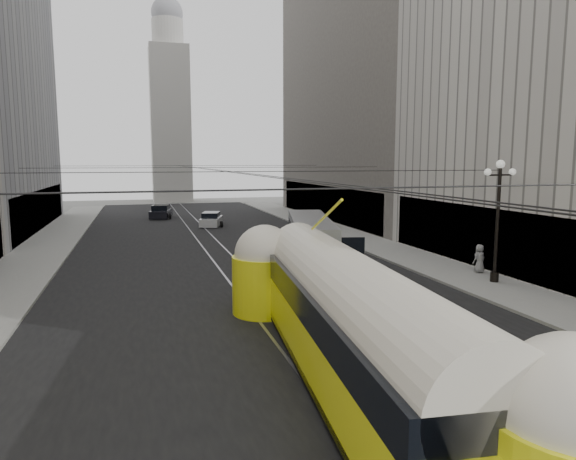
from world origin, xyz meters
TOP-DOWN VIEW (x-y plane):
  - road at (0.00, 32.50)m, footprint 20.00×85.00m
  - sidewalk_left at (-12.00, 36.00)m, footprint 4.00×72.00m
  - sidewalk_right at (12.00, 36.00)m, footprint 4.00×72.00m
  - rail_left at (-0.75, 32.50)m, footprint 0.12×85.00m
  - rail_right at (0.75, 32.50)m, footprint 0.12×85.00m
  - building_right_far at (20.00, 48.00)m, footprint 12.60×32.60m
  - distant_tower at (0.00, 80.00)m, footprint 6.00×6.00m
  - lamppost_right_mid at (12.60, 18.00)m, footprint 1.86×0.44m
  - catenary at (0.12, 31.49)m, footprint 25.00×72.00m
  - streetcar at (0.50, 9.10)m, footprint 4.23×17.51m
  - city_bus at (5.15, 26.20)m, footprint 5.02×11.65m
  - sedan_white_far at (1.63, 46.72)m, footprint 2.91×4.67m
  - sedan_dark_far at (-2.87, 55.43)m, footprint 2.86×5.06m
  - pedestrian_sidewalk_right at (13.23, 20.12)m, footprint 0.87×0.62m

SIDE VIEW (x-z plane):
  - road at x=0.00m, z-range -0.01..0.01m
  - rail_left at x=-0.75m, z-range -0.02..0.02m
  - rail_right at x=0.75m, z-range -0.02..0.02m
  - sidewalk_left at x=-12.00m, z-range 0.00..0.15m
  - sidewalk_right at x=12.00m, z-range 0.00..0.15m
  - sedan_white_far at x=1.63m, z-range -0.06..1.31m
  - sedan_dark_far at x=-2.87m, z-range -0.07..1.44m
  - pedestrian_sidewalk_right at x=13.23m, z-range 0.15..1.77m
  - city_bus at x=5.15m, z-range 0.14..3.00m
  - streetcar at x=0.50m, z-range -0.04..3.81m
  - lamppost_right_mid at x=12.60m, z-range 0.56..6.93m
  - catenary at x=0.12m, z-range 5.77..6.00m
  - distant_tower at x=0.00m, z-range -0.71..30.65m
  - building_right_far at x=20.00m, z-range 0.01..32.61m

